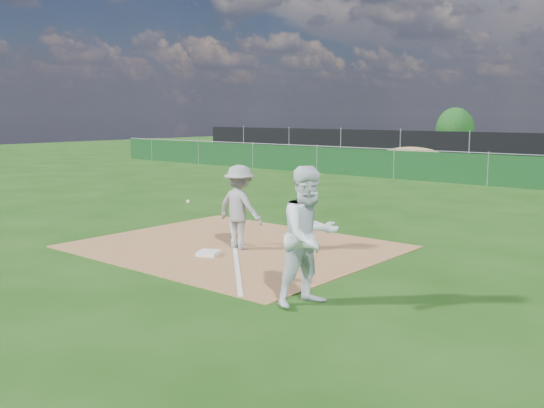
{
  "coord_description": "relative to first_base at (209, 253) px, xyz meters",
  "views": [
    {
      "loc": [
        8.46,
        -7.88,
        2.73
      ],
      "look_at": [
        1.01,
        1.0,
        1.0
      ],
      "focal_mm": 40.0,
      "sensor_mm": 36.0,
      "label": 1
    }
  ],
  "objects": [
    {
      "name": "foul_line",
      "position": [
        -0.15,
        0.89,
        -0.04
      ],
      "size": [
        5.01,
        5.01,
        0.01
      ],
      "primitive_type": "cube",
      "rotation": [
        0.0,
        0.0,
        0.79
      ],
      "color": "white",
      "rests_on": "infield_dirt"
    },
    {
      "name": "runner",
      "position": [
        3.29,
        -1.18,
        0.94
      ],
      "size": [
        1.01,
        1.15,
        2.01
      ],
      "primitive_type": "imported",
      "rotation": [
        0.0,
        0.0,
        1.28
      ],
      "color": "white",
      "rests_on": "ground"
    },
    {
      "name": "play_at_first",
      "position": [
        0.07,
        0.82,
        0.81
      ],
      "size": [
        1.92,
        0.65,
        1.7
      ],
      "color": "#A8A8AA",
      "rests_on": "infield_dirt"
    },
    {
      "name": "green_fence",
      "position": [
        -0.15,
        14.89,
        0.54
      ],
      "size": [
        44.0,
        0.05,
        1.2
      ],
      "primitive_type": "cube",
      "color": "#0F3916",
      "rests_on": "ground"
    },
    {
      "name": "tree_left",
      "position": [
        -9.69,
        33.86,
        1.58
      ],
      "size": [
        2.68,
        2.68,
        3.18
      ],
      "color": "#382316",
      "rests_on": "ground"
    },
    {
      "name": "ground",
      "position": [
        -0.15,
        9.89,
        -0.06
      ],
      "size": [
        90.0,
        90.0,
        0.0
      ],
      "primitive_type": "plane",
      "color": "#19430E",
      "rests_on": "ground"
    },
    {
      "name": "car_left",
      "position": [
        -4.78,
        27.78,
        0.69
      ],
      "size": [
        4.71,
        3.2,
        1.49
      ],
      "primitive_type": "imported",
      "rotation": [
        0.0,
        0.0,
        1.21
      ],
      "color": "#9D9FA4",
      "rests_on": "parking_lot"
    },
    {
      "name": "first_base",
      "position": [
        0.0,
        0.0,
        0.0
      ],
      "size": [
        0.5,
        0.5,
        0.08
      ],
      "primitive_type": "cube",
      "rotation": [
        0.0,
        0.0,
        0.41
      ],
      "color": "white",
      "rests_on": "infield_dirt"
    },
    {
      "name": "infield_dirt",
      "position": [
        -0.15,
        0.89,
        -0.05
      ],
      "size": [
        6.0,
        5.0,
        0.02
      ],
      "primitive_type": "cube",
      "color": "#9C693E",
      "rests_on": "ground"
    },
    {
      "name": "dirt_mound",
      "position": [
        -5.15,
        18.39,
        0.52
      ],
      "size": [
        3.38,
        2.6,
        1.17
      ],
      "primitive_type": "ellipsoid",
      "color": "#9F7E4C",
      "rests_on": "ground"
    }
  ]
}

